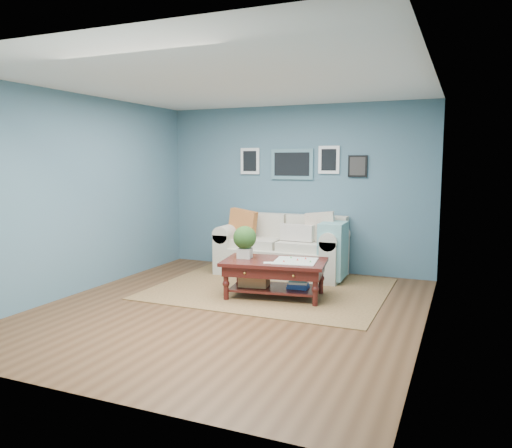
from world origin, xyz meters
The scene contains 4 objects.
room_shell centered at (0.00, 0.06, 1.36)m, with size 5.00×5.02×2.70m.
area_rug centered at (0.10, 1.09, 0.01)m, with size 3.17×2.54×0.01m, color brown.
loveseat centered at (0.03, 2.03, 0.43)m, with size 2.04×0.93×1.05m.
coffee_table centered at (0.24, 0.70, 0.42)m, with size 1.44×0.98×0.94m.
Camera 1 is at (2.60, -5.34, 1.79)m, focal length 35.00 mm.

